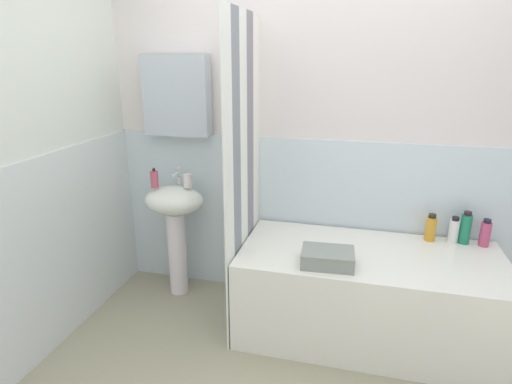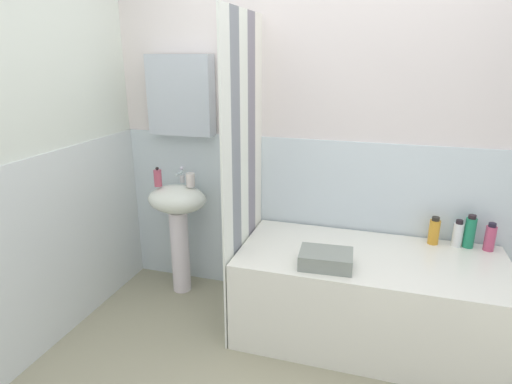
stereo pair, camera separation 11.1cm
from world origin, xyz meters
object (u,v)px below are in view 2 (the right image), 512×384
object	(u,v)px
bathtub	(367,297)
conditioner_bottle	(434,231)
sink	(178,215)
lotion_bottle	(470,232)
shampoo_bottle	(458,234)
soap_dispenser	(158,178)
toothbrush_cup	(191,180)
towel_folded	(326,259)
body_wash_bottle	(490,238)

from	to	relation	value
bathtub	conditioner_bottle	distance (m)	0.61
sink	lotion_bottle	distance (m)	1.98
lotion_bottle	shampoo_bottle	world-z (taller)	lotion_bottle
soap_dispenser	toothbrush_cup	bearing A→B (deg)	15.20
sink	towel_folded	size ratio (longest dim) A/B	2.80
sink	bathtub	xyz separation A→B (m)	(1.40, -0.19, -0.33)
shampoo_bottle	towel_folded	bearing A→B (deg)	-146.01
toothbrush_cup	shampoo_bottle	xyz separation A→B (m)	(1.81, 0.09, -0.23)
sink	towel_folded	world-z (taller)	sink
shampoo_bottle	conditioner_bottle	size ratio (longest dim) A/B	0.97
lotion_bottle	conditioner_bottle	bearing A→B (deg)	-177.94
soap_dispenser	body_wash_bottle	size ratio (longest dim) A/B	0.79
sink	body_wash_bottle	size ratio (longest dim) A/B	4.63
lotion_bottle	shampoo_bottle	bearing A→B (deg)	-176.22
soap_dispenser	towel_folded	distance (m)	1.35
shampoo_bottle	towel_folded	xyz separation A→B (m)	(-0.76, -0.52, -0.04)
sink	body_wash_bottle	bearing A→B (deg)	2.91
body_wash_bottle	sink	bearing A→B (deg)	-177.09
body_wash_bottle	toothbrush_cup	bearing A→B (deg)	-177.58
sink	shampoo_bottle	distance (m)	1.92
sink	conditioner_bottle	world-z (taller)	sink
body_wash_bottle	lotion_bottle	distance (m)	0.12
bathtub	towel_folded	world-z (taller)	towel_folded
lotion_bottle	conditioner_bottle	world-z (taller)	lotion_bottle
sink	shampoo_bottle	bearing A→B (deg)	3.41
shampoo_bottle	conditioner_bottle	xyz separation A→B (m)	(-0.14, -0.00, 0.00)
toothbrush_cup	body_wash_bottle	bearing A→B (deg)	2.42
bathtub	towel_folded	distance (m)	0.47
body_wash_bottle	towel_folded	distance (m)	1.08
bathtub	toothbrush_cup	bearing A→B (deg)	170.71
sink	bathtub	world-z (taller)	sink
toothbrush_cup	shampoo_bottle	world-z (taller)	toothbrush_cup
sink	conditioner_bottle	size ratio (longest dim) A/B	4.59
body_wash_bottle	towel_folded	bearing A→B (deg)	-151.83
body_wash_bottle	soap_dispenser	bearing A→B (deg)	-176.23
toothbrush_cup	bathtub	bearing A→B (deg)	-9.29
bathtub	shampoo_bottle	xyz separation A→B (m)	(0.52, 0.30, 0.37)
soap_dispenser	bathtub	world-z (taller)	soap_dispenser
conditioner_bottle	bathtub	bearing A→B (deg)	-141.38
soap_dispenser	shampoo_bottle	bearing A→B (deg)	4.32
body_wash_bottle	conditioner_bottle	size ratio (longest dim) A/B	0.99
soap_dispenser	bathtub	size ratio (longest dim) A/B	0.09
shampoo_bottle	bathtub	bearing A→B (deg)	-149.61
conditioner_bottle	sink	bearing A→B (deg)	-176.42
bathtub	lotion_bottle	world-z (taller)	lotion_bottle
sink	body_wash_bottle	world-z (taller)	sink
sink	soap_dispenser	distance (m)	0.32
toothbrush_cup	towel_folded	bearing A→B (deg)	-22.11
soap_dispenser	body_wash_bottle	bearing A→B (deg)	3.77
toothbrush_cup	conditioner_bottle	bearing A→B (deg)	3.05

